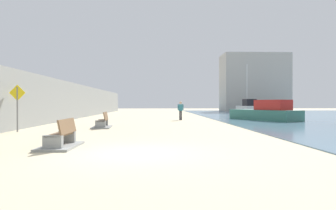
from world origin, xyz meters
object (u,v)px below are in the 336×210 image
Objects in this scene: bench_near at (61,141)px; boat_outer at (248,107)px; pedestrian_sign at (17,103)px; person_walking at (181,109)px; bench_far at (102,124)px; boat_distant at (266,113)px.

bench_near is 0.27× the size of boat_outer.
boat_outer is 37.78m from pedestrian_sign.
person_walking reaches higher than bench_near.
boat_outer is at bearing 54.73° from pedestrian_sign.
person_walking is (5.48, 8.06, 0.75)m from bench_far.
boat_distant reaches higher than bench_far.
bench_far is (-0.12, 8.15, 0.00)m from bench_near.
boat_outer is at bearing 76.73° from boat_distant.
bench_near is 0.97× the size of bench_far.
person_walking is at bearing 71.72° from bench_near.
pedestrian_sign reaches higher than bench_far.
boat_distant is at bearing 29.98° from pedestrian_sign.
bench_near is 19.90m from boat_distant.
pedestrian_sign is (-3.95, -2.59, 1.31)m from bench_far.
boat_outer is at bearing 64.02° from bench_near.
bench_far is at bearing -122.31° from boat_outer.
bench_far is 0.32× the size of boat_distant.
bench_far is at bearing 33.26° from pedestrian_sign.
bench_far is 1.29× the size of person_walking.
boat_outer reaches higher than bench_far.
boat_distant is 0.88× the size of boat_outer.
pedestrian_sign reaches higher than bench_near.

